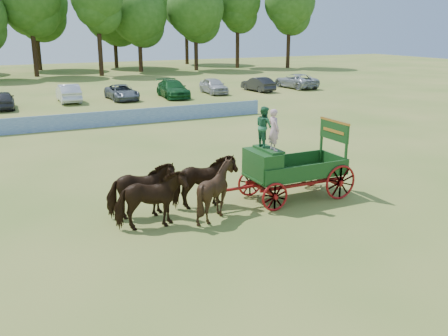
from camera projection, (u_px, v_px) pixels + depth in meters
ground at (215, 213)px, 18.29m from camera, size 160.00×160.00×0.00m
horse_lead_left at (151, 200)px, 16.61m from camera, size 2.49×1.32×2.02m
horse_lead_right at (141, 191)px, 17.56m from camera, size 2.50×1.35×2.02m
horse_wheel_left at (216, 190)px, 17.62m from camera, size 2.04×1.86×2.02m
horse_wheel_right at (204, 182)px, 18.57m from camera, size 2.46×1.24×2.02m
farm_dray at (279, 160)px, 19.19m from camera, size 6.00×2.00×3.70m
sponsor_banner at (88, 120)px, 33.29m from camera, size 26.00×0.08×1.05m
parked_cars at (88, 93)px, 44.67m from camera, size 52.33×6.85×1.61m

